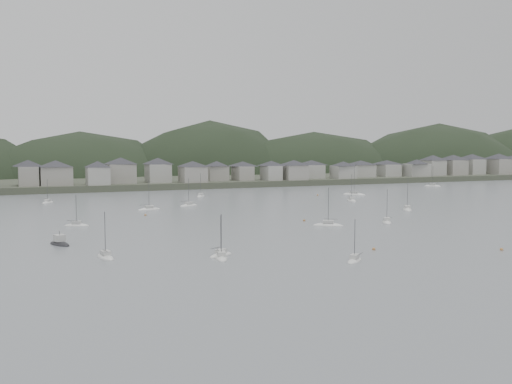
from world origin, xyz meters
name	(u,v)px	position (x,y,z in m)	size (l,w,h in m)	color
ground	(398,248)	(0.00, 0.00, 0.00)	(900.00, 900.00, 0.00)	slate
far_shore_land	(127,175)	(0.00, 295.00, 1.50)	(900.00, 250.00, 3.00)	#383D2D
forested_ridge	(143,197)	(4.83, 269.40, -11.28)	(851.55, 103.94, 102.57)	black
waterfront_town	(264,169)	(50.59, 183.34, 8.66)	(451.48, 28.46, 12.92)	gray
sailboat_lead	(189,206)	(-16.02, 96.97, 0.18)	(7.84, 5.35, 10.31)	silver
moored_fleet	(174,214)	(-27.47, 74.35, 0.18)	(256.32, 158.53, 13.58)	silver
motor_launch_far	(60,243)	(-63.90, 30.65, 0.30)	(5.01, 7.34, 3.67)	black
mooring_buoys	(309,221)	(2.74, 43.66, 0.15)	(180.15, 129.07, 0.70)	#B0743A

